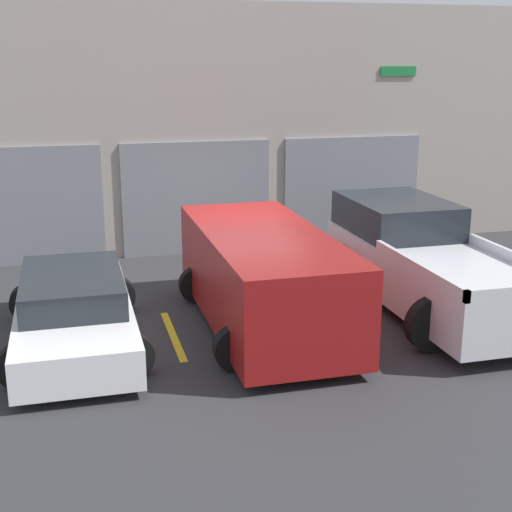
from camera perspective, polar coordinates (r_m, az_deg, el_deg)
The scene contains 8 objects.
ground_plane at distance 13.86m, azimuth -1.62°, elevation -2.77°, with size 28.00×28.00×0.00m, color #2D2D30.
shophouse_building at distance 16.46m, azimuth -4.41°, elevation 9.82°, with size 16.91×0.68×5.57m.
pickup_truck at distance 13.13m, azimuth 13.23°, elevation -0.41°, with size 2.55×5.33×1.76m.
sedan_white at distance 11.47m, azimuth -14.35°, elevation -4.32°, with size 2.14×4.40×1.15m.
sedan_side at distance 11.74m, azimuth 0.62°, elevation -1.64°, with size 2.35×4.99×1.63m.
parking_stripe_left at distance 11.73m, azimuth -6.64°, elevation -6.32°, with size 0.12×2.20×0.01m, color gold.
parking_stripe_centre at distance 12.49m, azimuth 7.42°, elevation -4.96°, with size 0.12×2.20×0.01m, color gold.
parking_stripe_right at distance 13.90m, azimuth 19.20°, elevation -3.58°, with size 0.12×2.20×0.01m, color gold.
Camera 1 is at (-3.02, -12.81, 4.34)m, focal length 50.00 mm.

